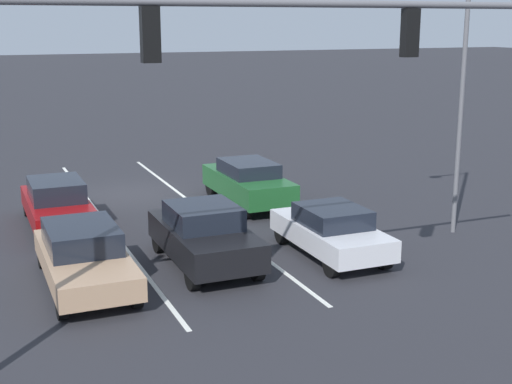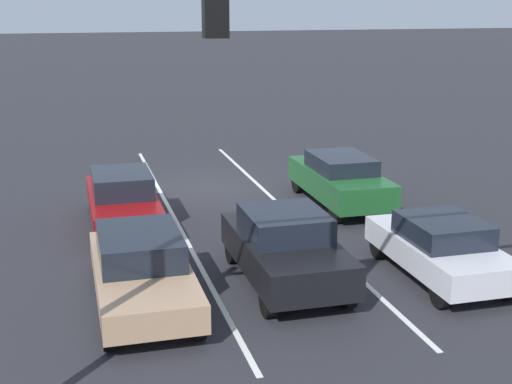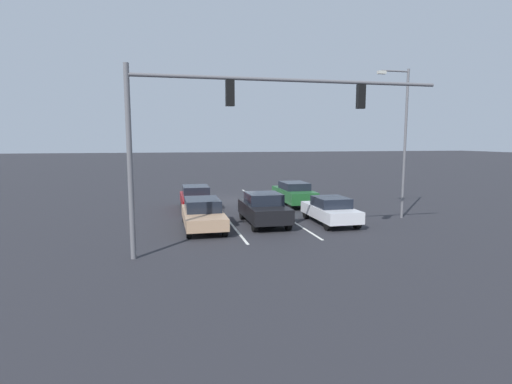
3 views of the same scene
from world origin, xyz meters
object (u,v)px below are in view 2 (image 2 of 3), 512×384
object	(u,v)px
car_silver_leftlane_front	(440,247)
car_black_midlane_front	(285,247)
car_tan_rightlane_front	(142,268)
car_maroon_rightlane_second	(123,199)
traffic_signal_gantry	(220,67)
car_darkgreen_leftlane_second	(340,179)

from	to	relation	value
car_silver_leftlane_front	car_black_midlane_front	xyz separation A→B (m)	(3.45, -0.60, 0.11)
car_tan_rightlane_front	car_maroon_rightlane_second	size ratio (longest dim) A/B	1.01
car_silver_leftlane_front	traffic_signal_gantry	bearing A→B (deg)	35.61
traffic_signal_gantry	car_silver_leftlane_front	bearing A→B (deg)	-144.39
car_black_midlane_front	car_darkgreen_leftlane_second	world-z (taller)	car_black_midlane_front
traffic_signal_gantry	car_maroon_rightlane_second	bearing A→B (deg)	-86.33
car_silver_leftlane_front	car_maroon_rightlane_second	xyz separation A→B (m)	(6.54, -5.78, 0.04)
car_silver_leftlane_front	car_darkgreen_leftlane_second	bearing A→B (deg)	-90.21
car_darkgreen_leftlane_second	car_maroon_rightlane_second	bearing A→B (deg)	2.94
car_silver_leftlane_front	car_maroon_rightlane_second	size ratio (longest dim) A/B	0.88
car_tan_rightlane_front	traffic_signal_gantry	xyz separation A→B (m)	(-0.72, 4.59, 4.48)
car_tan_rightlane_front	car_darkgreen_leftlane_second	world-z (taller)	car_darkgreen_leftlane_second
car_maroon_rightlane_second	car_black_midlane_front	bearing A→B (deg)	120.83
traffic_signal_gantry	car_tan_rightlane_front	bearing A→B (deg)	-81.14
car_maroon_rightlane_second	traffic_signal_gantry	distance (m)	10.98
car_black_midlane_front	car_darkgreen_leftlane_second	bearing A→B (deg)	-122.18
car_black_midlane_front	car_maroon_rightlane_second	bearing A→B (deg)	-59.17
car_darkgreen_leftlane_second	traffic_signal_gantry	world-z (taller)	traffic_signal_gantry
car_maroon_rightlane_second	traffic_signal_gantry	size ratio (longest dim) A/B	0.38
car_silver_leftlane_front	car_maroon_rightlane_second	bearing A→B (deg)	-41.47
car_tan_rightlane_front	car_darkgreen_leftlane_second	bearing A→B (deg)	-139.07
car_tan_rightlane_front	car_black_midlane_front	size ratio (longest dim) A/B	1.10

